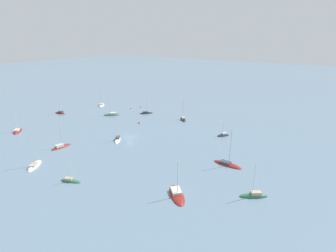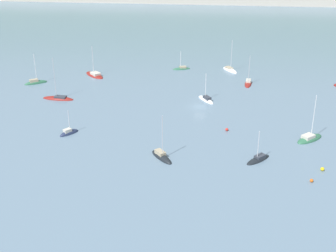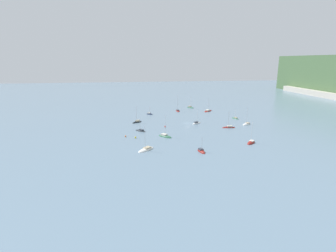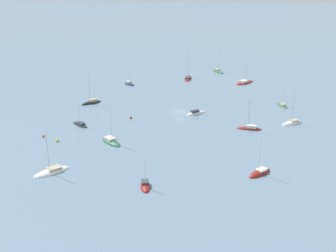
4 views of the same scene
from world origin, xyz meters
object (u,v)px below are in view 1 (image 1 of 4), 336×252
at_px(sailboat_2, 183,119).
at_px(mooring_buoy_0, 139,123).
at_px(sailboat_7, 227,165).
at_px(sailboat_1, 71,181).
at_px(sailboat_9, 35,166).
at_px(sailboat_3, 60,113).
at_px(sailboat_11, 146,113).
at_px(mooring_buoy_2, 141,107).
at_px(mooring_buoy_1, 131,108).
at_px(sailboat_4, 223,136).
at_px(sailboat_10, 254,196).
at_px(sailboat_8, 177,195).
at_px(sailboat_6, 61,147).
at_px(sailboat_12, 118,140).
at_px(sailboat_13, 101,105).
at_px(sailboat_5, 112,115).
at_px(sailboat_0, 18,131).

height_order(sailboat_2, mooring_buoy_0, sailboat_2).
xyz_separation_m(sailboat_7, mooring_buoy_0, (44.69, -15.67, 0.25)).
height_order(sailboat_1, sailboat_9, sailboat_9).
height_order(sailboat_1, sailboat_3, sailboat_3).
height_order(sailboat_11, mooring_buoy_2, sailboat_11).
bearing_deg(sailboat_11, sailboat_9, -131.38).
distance_m(sailboat_1, mooring_buoy_1, 70.01).
relative_size(sailboat_4, sailboat_10, 0.67).
distance_m(sailboat_8, mooring_buoy_2, 79.75).
height_order(sailboat_1, sailboat_11, sailboat_11).
bearing_deg(sailboat_11, sailboat_6, -136.36).
bearing_deg(sailboat_4, sailboat_11, -61.67).
bearing_deg(mooring_buoy_1, sailboat_1, 117.31).
relative_size(sailboat_1, mooring_buoy_0, 9.33).
bearing_deg(sailboat_12, sailboat_8, 29.05).
relative_size(sailboat_10, mooring_buoy_2, 14.70).
xyz_separation_m(sailboat_13, mooring_buoy_2, (-20.07, -8.16, 0.24)).
height_order(sailboat_10, sailboat_13, sailboat_13).
height_order(sailboat_5, sailboat_9, sailboat_5).
relative_size(sailboat_12, mooring_buoy_1, 10.84).
height_order(sailboat_1, mooring_buoy_1, sailboat_1).
relative_size(sailboat_3, sailboat_8, 0.71).
bearing_deg(sailboat_1, sailboat_13, 111.15).
bearing_deg(sailboat_10, mooring_buoy_0, -59.78).
relative_size(sailboat_1, sailboat_3, 0.92).
xyz_separation_m(sailboat_2, sailboat_5, (31.27, 11.77, -0.02)).
distance_m(sailboat_2, sailboat_12, 34.24).
xyz_separation_m(sailboat_5, sailboat_10, (-73.36, 30.03, 0.01)).
relative_size(sailboat_7, sailboat_12, 1.47).
height_order(sailboat_7, sailboat_10, sailboat_7).
xyz_separation_m(sailboat_7, sailboat_10, (-10.67, 11.73, 0.04)).
bearing_deg(sailboat_8, sailboat_9, -120.57).
height_order(sailboat_1, sailboat_6, sailboat_6).
height_order(sailboat_4, sailboat_13, sailboat_13).
height_order(sailboat_3, sailboat_13, sailboat_13).
bearing_deg(sailboat_6, sailboat_3, 60.96).
bearing_deg(sailboat_6, mooring_buoy_1, 20.15).
bearing_deg(sailboat_4, mooring_buoy_0, -42.11).
relative_size(sailboat_0, sailboat_11, 1.45).
distance_m(sailboat_4, mooring_buoy_2, 53.05).
bearing_deg(sailboat_12, sailboat_7, 60.54).
bearing_deg(mooring_buoy_0, sailboat_7, 160.68).
distance_m(sailboat_4, sailboat_9, 63.06).
distance_m(mooring_buoy_0, mooring_buoy_2, 25.99).
bearing_deg(sailboat_0, sailboat_11, -74.33).
xyz_separation_m(sailboat_7, mooring_buoy_1, (62.82, -32.13, 0.28)).
xyz_separation_m(sailboat_0, mooring_buoy_0, (-33.42, -32.93, 0.26)).
distance_m(sailboat_7, mooring_buoy_2, 70.33).
bearing_deg(sailboat_0, sailboat_2, -88.49).
relative_size(sailboat_1, sailboat_9, 0.60).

